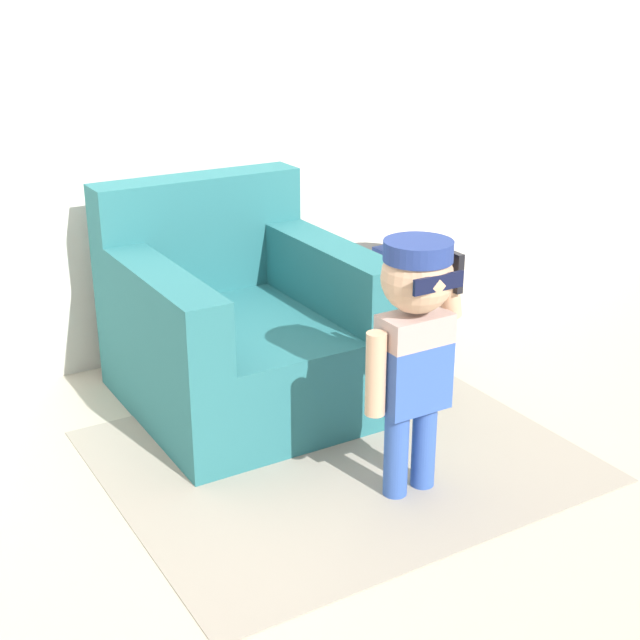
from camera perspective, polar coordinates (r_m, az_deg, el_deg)
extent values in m
plane|color=#BCB29E|center=(3.69, -7.39, -5.84)|extent=(10.00, 10.00, 0.00)
cube|color=silver|center=(3.94, -12.44, 15.38)|extent=(10.00, 0.05, 2.60)
cube|color=#286B70|center=(3.67, -4.81, -2.62)|extent=(0.90, 1.01, 0.38)
cube|color=#286B70|center=(3.87, -7.76, 5.51)|extent=(0.90, 0.18, 0.50)
cube|color=#286B70|center=(3.33, -9.90, 0.72)|extent=(0.17, 0.83, 0.27)
cube|color=#286B70|center=(3.64, 0.82, 2.80)|extent=(0.17, 0.83, 0.27)
cylinder|color=#3356AD|center=(3.05, 4.89, -8.52)|extent=(0.08, 0.08, 0.32)
cylinder|color=#3356AD|center=(3.11, 6.66, -7.95)|extent=(0.08, 0.08, 0.32)
cube|color=#3356AD|center=(2.96, 5.98, -3.57)|extent=(0.23, 0.13, 0.23)
cube|color=#B29993|center=(2.89, 6.10, -0.56)|extent=(0.23, 0.13, 0.10)
sphere|color=tan|center=(2.83, 6.24, 2.74)|extent=(0.23, 0.23, 0.23)
cylinder|color=navy|center=(2.80, 6.31, 4.44)|extent=(0.22, 0.22, 0.06)
cube|color=navy|center=(2.89, 5.04, 4.52)|extent=(0.13, 0.11, 0.01)
cube|color=#0F1433|center=(2.75, 7.59, 2.35)|extent=(0.19, 0.01, 0.05)
cylinder|color=tan|center=(2.86, 3.58, -3.48)|extent=(0.07, 0.07, 0.28)
cylinder|color=tan|center=(2.94, 8.31, 1.69)|extent=(0.09, 0.07, 0.17)
cube|color=black|center=(2.90, 8.58, 3.06)|extent=(0.02, 0.07, 0.13)
cylinder|color=#333333|center=(4.25, 2.83, -1.80)|extent=(0.22, 0.22, 0.02)
cylinder|color=#333333|center=(4.16, 2.88, 1.02)|extent=(0.06, 0.06, 0.46)
cylinder|color=#333333|center=(4.09, 2.94, 4.20)|extent=(0.34, 0.34, 0.02)
cube|color=#9E9384|center=(3.34, 1.13, -8.65)|extent=(1.63, 1.39, 0.01)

